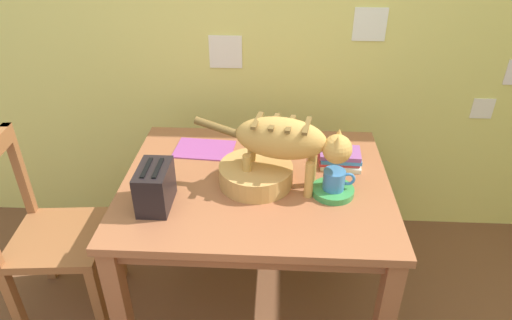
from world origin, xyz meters
The scene contains 10 objects.
wall_rear centered at (0.00, 1.97, 1.25)m, with size 4.98×0.11×2.50m.
dining_table centered at (-0.01, 1.22, 0.65)m, with size 1.15×0.94×0.74m.
cat centered at (0.12, 1.18, 0.97)m, with size 0.64×0.21×0.32m.
saucer_bowl centered at (0.31, 1.14, 0.76)m, with size 0.17×0.17×0.03m, color #399048.
coffee_mug centered at (0.32, 1.14, 0.81)m, with size 0.13×0.09×0.08m.
magazine centered at (-0.27, 1.47, 0.75)m, with size 0.28×0.19×0.01m, color #9C4693.
book_stack centered at (0.37, 1.37, 0.78)m, with size 0.20×0.15×0.07m.
wicker_basket centered at (-0.01, 1.20, 0.79)m, with size 0.31×0.31×0.09m.
toaster centered at (-0.39, 1.03, 0.83)m, with size 0.12×0.20×0.18m.
wooden_chair_near centered at (-0.96, 1.15, 0.45)m, with size 0.45×0.45×0.93m.
Camera 1 is at (0.08, -0.41, 1.84)m, focal length 31.95 mm.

